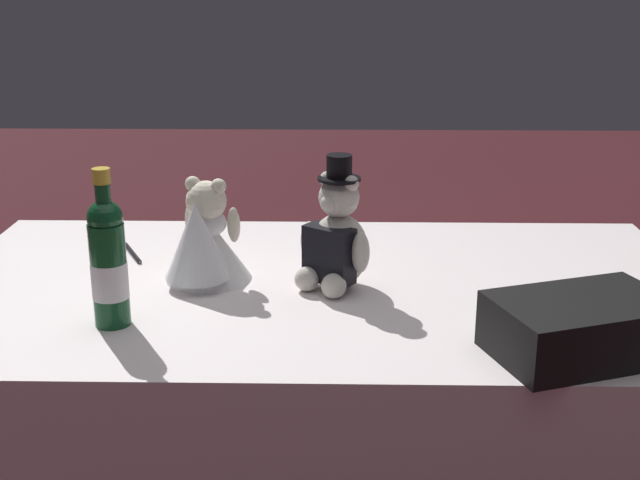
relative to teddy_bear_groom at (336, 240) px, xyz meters
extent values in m
cube|color=white|center=(0.03, -0.02, -0.50)|extent=(1.67, 0.93, 0.79)
ellipsoid|color=beige|center=(-0.01, -0.01, -0.03)|extent=(0.13, 0.11, 0.16)
cube|color=black|center=(0.01, 0.02, -0.03)|extent=(0.12, 0.10, 0.12)
sphere|color=beige|center=(-0.01, -0.01, 0.09)|extent=(0.09, 0.09, 0.09)
sphere|color=beige|center=(0.01, 0.02, 0.09)|extent=(0.04, 0.04, 0.04)
sphere|color=beige|center=(0.02, -0.03, 0.13)|extent=(0.03, 0.03, 0.03)
sphere|color=beige|center=(-0.03, 0.01, 0.13)|extent=(0.03, 0.03, 0.03)
ellipsoid|color=beige|center=(0.06, -0.03, -0.01)|extent=(0.04, 0.04, 0.09)
ellipsoid|color=beige|center=(-0.05, 0.04, -0.01)|extent=(0.04, 0.04, 0.09)
sphere|color=beige|center=(0.06, 0.03, -0.08)|extent=(0.05, 0.05, 0.05)
sphere|color=beige|center=(0.00, 0.07, -0.08)|extent=(0.05, 0.05, 0.05)
cylinder|color=black|center=(-0.01, -0.01, 0.13)|extent=(0.09, 0.09, 0.01)
cylinder|color=black|center=(-0.01, -0.01, 0.16)|extent=(0.05, 0.05, 0.05)
cone|color=white|center=(0.28, -0.04, -0.03)|extent=(0.19, 0.19, 0.14)
ellipsoid|color=white|center=(0.28, -0.04, 0.02)|extent=(0.09, 0.08, 0.06)
sphere|color=beige|center=(0.28, -0.04, 0.07)|extent=(0.09, 0.09, 0.09)
sphere|color=beige|center=(0.27, -0.08, 0.07)|extent=(0.04, 0.04, 0.04)
sphere|color=beige|center=(0.25, -0.03, 0.11)|extent=(0.03, 0.03, 0.03)
sphere|color=beige|center=(0.31, -0.05, 0.11)|extent=(0.03, 0.03, 0.03)
ellipsoid|color=beige|center=(0.22, -0.05, 0.02)|extent=(0.03, 0.03, 0.08)
ellipsoid|color=beige|center=(0.32, -0.08, 0.02)|extent=(0.03, 0.03, 0.08)
cone|color=white|center=(0.30, 0.00, 0.00)|extent=(0.18, 0.18, 0.17)
cylinder|color=#114522|center=(0.43, 0.21, 0.00)|extent=(0.07, 0.07, 0.20)
sphere|color=#114522|center=(0.43, 0.21, 0.11)|extent=(0.07, 0.07, 0.07)
cylinder|color=#114522|center=(0.43, 0.21, 0.16)|extent=(0.03, 0.03, 0.08)
cylinder|color=gold|center=(0.43, 0.21, 0.19)|extent=(0.03, 0.03, 0.03)
cylinder|color=white|center=(0.43, 0.21, -0.01)|extent=(0.07, 0.07, 0.07)
cylinder|color=black|center=(0.49, -0.20, -0.10)|extent=(0.07, 0.13, 0.01)
cone|color=silver|center=(0.46, -0.14, -0.10)|extent=(0.01, 0.02, 0.01)
cube|color=black|center=(-0.44, 0.33, -0.05)|extent=(0.36, 0.29, 0.10)
cube|color=#B7B7BF|center=(-0.47, 0.23, -0.05)|extent=(0.04, 0.02, 0.03)
camera|label=1|loc=(0.00, 1.70, 0.56)|focal=47.16mm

